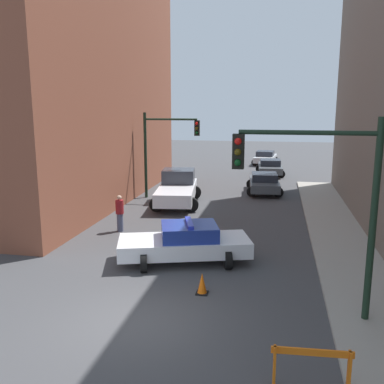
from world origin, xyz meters
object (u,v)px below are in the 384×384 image
(traffic_light_far, at_px, (163,143))
(parked_car_far, at_px, (265,157))
(white_truck, at_px, (177,188))
(police_car, at_px, (185,243))
(parked_car_mid, at_px, (270,167))
(traffic_light_near, at_px, (326,189))
(parked_car_near, at_px, (264,183))
(pedestrian_crossing, at_px, (120,213))
(barrier_mid, at_px, (312,362))
(traffic_cone, at_px, (202,284))

(traffic_light_far, xyz_separation_m, parked_car_far, (5.66, 17.09, -2.72))
(white_truck, bearing_deg, police_car, -82.66)
(traffic_light_far, relative_size, parked_car_mid, 1.18)
(traffic_light_near, distance_m, parked_car_mid, 24.56)
(police_car, bearing_deg, white_truck, -2.05)
(parked_car_near, distance_m, pedestrian_crossing, 11.85)
(white_truck, xyz_separation_m, parked_car_far, (4.45, 18.46, -0.23))
(police_car, height_order, pedestrian_crossing, pedestrian_crossing)
(parked_car_mid, relative_size, pedestrian_crossing, 2.66)
(traffic_light_near, bearing_deg, parked_car_near, 96.81)
(barrier_mid, bearing_deg, parked_car_far, 93.28)
(parked_car_mid, xyz_separation_m, parked_car_far, (-0.59, 6.69, 0.00))
(traffic_light_near, height_order, white_truck, traffic_light_near)
(police_car, relative_size, traffic_cone, 7.68)
(police_car, xyz_separation_m, parked_car_near, (2.37, 13.37, -0.05))
(parked_car_mid, bearing_deg, parked_car_far, 91.29)
(traffic_light_far, height_order, police_car, traffic_light_far)
(parked_car_mid, bearing_deg, white_truck, -116.91)
(parked_car_near, distance_m, parked_car_mid, 7.50)
(white_truck, height_order, parked_car_near, white_truck)
(police_car, distance_m, white_truck, 9.43)
(parked_car_near, relative_size, traffic_cone, 6.76)
(traffic_light_near, xyz_separation_m, parked_car_mid, (-1.79, 24.32, -2.86))
(police_car, bearing_deg, barrier_mid, -165.90)
(traffic_light_far, xyz_separation_m, police_car, (3.65, -10.47, -2.67))
(barrier_mid, bearing_deg, police_car, 121.18)
(white_truck, relative_size, parked_car_far, 1.26)
(white_truck, relative_size, traffic_cone, 8.57)
(white_truck, distance_m, parked_car_near, 6.43)
(traffic_cone, bearing_deg, pedestrian_crossing, 129.70)
(white_truck, bearing_deg, traffic_light_near, -69.18)
(barrier_mid, bearing_deg, white_truck, 112.25)
(traffic_light_near, relative_size, traffic_cone, 7.93)
(traffic_cone, bearing_deg, barrier_mid, -54.02)
(parked_car_mid, bearing_deg, traffic_light_near, -89.53)
(white_truck, relative_size, pedestrian_crossing, 3.38)
(parked_car_near, xyz_separation_m, pedestrian_crossing, (-6.08, -10.17, 0.19))
(police_car, distance_m, traffic_cone, 2.79)
(white_truck, bearing_deg, parked_car_far, 68.76)
(parked_car_mid, relative_size, traffic_cone, 6.72)
(white_truck, height_order, barrier_mid, white_truck)
(traffic_cone, bearing_deg, traffic_light_near, -15.22)
(parked_car_mid, distance_m, traffic_cone, 23.48)
(parked_car_near, height_order, traffic_cone, parked_car_near)
(pedestrian_crossing, distance_m, traffic_cone, 7.50)
(white_truck, bearing_deg, traffic_light_far, 123.89)
(traffic_light_near, distance_m, barrier_mid, 4.27)
(traffic_light_far, bearing_deg, barrier_mid, -65.89)
(traffic_light_far, xyz_separation_m, barrier_mid, (7.61, -17.01, -2.78))
(barrier_mid, bearing_deg, traffic_light_near, 82.28)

